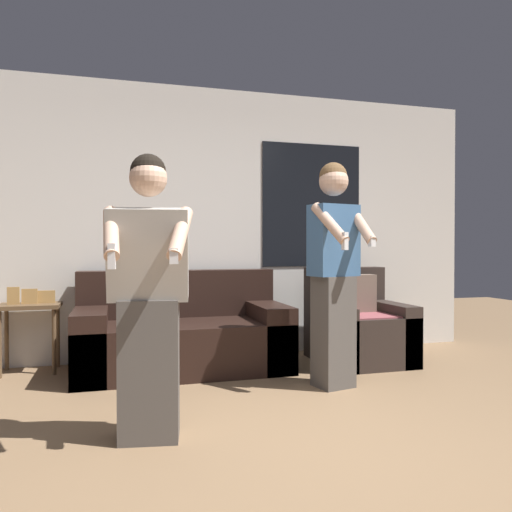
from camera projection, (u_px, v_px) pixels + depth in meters
ground_plane at (322, 472)px, 2.43m from camera, size 14.00×14.00×0.00m
wall_back at (216, 222)px, 5.06m from camera, size 5.69×0.07×2.70m
couch at (182, 336)px, 4.49m from camera, size 1.85×0.93×0.88m
armchair at (358, 329)px, 4.82m from camera, size 0.81×0.86×0.90m
side_table at (30, 315)px, 4.37m from camera, size 0.51×0.37×0.76m
person_left at (149, 297)px, 2.83m from camera, size 0.50×0.53×1.63m
person_right at (334, 269)px, 3.92m from camera, size 0.45×0.51×1.77m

